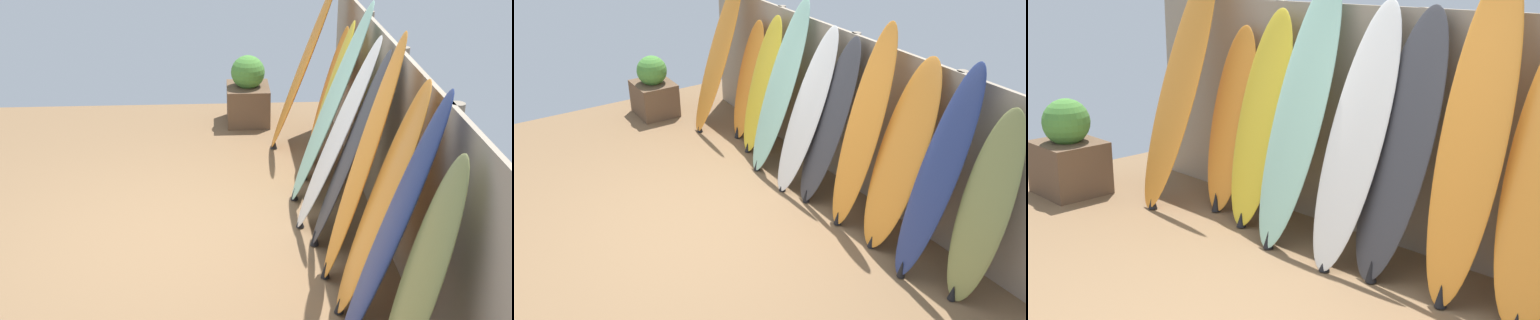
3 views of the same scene
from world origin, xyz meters
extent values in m
plane|color=brown|center=(0.00, 0.00, 0.00)|extent=(7.68, 7.68, 0.00)
cube|color=gray|center=(0.00, 2.00, 0.90)|extent=(6.08, 0.04, 1.80)
cylinder|color=gray|center=(-2.88, 2.04, 0.90)|extent=(0.10, 0.10, 1.80)
cylinder|color=gray|center=(-1.44, 2.04, 0.90)|extent=(0.10, 0.10, 1.80)
cylinder|color=gray|center=(0.00, 2.04, 0.90)|extent=(0.10, 0.10, 1.80)
cylinder|color=gray|center=(1.44, 2.04, 0.90)|extent=(0.10, 0.10, 1.80)
ellipsoid|color=orange|center=(-2.13, 1.47, 1.09)|extent=(0.60, 0.86, 2.18)
cone|color=black|center=(-2.13, 1.12, 0.08)|extent=(0.08, 0.08, 0.13)
ellipsoid|color=orange|center=(-1.69, 1.67, 0.80)|extent=(0.49, 0.47, 1.60)
cone|color=black|center=(-1.69, 1.48, 0.09)|extent=(0.08, 0.08, 0.17)
ellipsoid|color=yellow|center=(-1.24, 1.61, 0.88)|extent=(0.59, 0.58, 1.77)
cone|color=black|center=(-1.24, 1.38, 0.07)|extent=(0.08, 0.08, 0.12)
ellipsoid|color=#9ED6BC|center=(-0.75, 1.56, 1.03)|extent=(0.50, 0.79, 2.06)
cone|color=black|center=(-0.75, 1.23, 0.08)|extent=(0.08, 0.08, 0.13)
ellipsoid|color=white|center=(-0.17, 1.54, 0.94)|extent=(0.49, 0.75, 1.87)
cone|color=black|center=(-0.17, 1.22, 0.06)|extent=(0.08, 0.08, 0.10)
ellipsoid|color=#38383D|center=(0.17, 1.59, 0.92)|extent=(0.60, 0.70, 1.85)
cone|color=black|center=(0.17, 1.32, 0.09)|extent=(0.08, 0.08, 0.15)
ellipsoid|color=orange|center=(0.71, 1.59, 1.06)|extent=(0.48, 0.60, 2.12)
cone|color=black|center=(0.71, 1.34, 0.09)|extent=(0.08, 0.08, 0.15)
ellipsoid|color=orange|center=(1.21, 1.64, 0.95)|extent=(0.60, 0.64, 1.91)
cone|color=black|center=(1.21, 1.37, 0.07)|extent=(0.08, 0.08, 0.13)
ellipsoid|color=navy|center=(1.70, 1.59, 1.00)|extent=(0.47, 0.72, 2.01)
cone|color=black|center=(1.70, 1.30, 0.10)|extent=(0.08, 0.08, 0.17)
ellipsoid|color=olive|center=(2.17, 1.67, 0.88)|extent=(0.50, 0.54, 1.75)
cone|color=black|center=(2.17, 1.46, 0.08)|extent=(0.08, 0.08, 0.15)
cube|color=brown|center=(-3.08, 0.85, 0.25)|extent=(0.63, 0.55, 0.50)
sphere|color=#4A8838|center=(-3.08, 0.85, 0.68)|extent=(0.44, 0.44, 0.44)
camera|label=1|loc=(5.79, 0.47, 3.33)|focal=50.00mm
camera|label=2|loc=(4.56, -1.97, 3.49)|focal=40.00mm
camera|label=3|loc=(2.93, -2.22, 2.09)|focal=50.00mm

